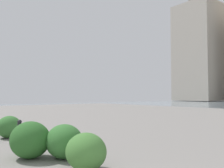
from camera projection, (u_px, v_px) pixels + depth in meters
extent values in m
cube|color=#B2A899|center=(200.00, 53.00, 71.75)|extent=(11.84, 11.87, 28.23)
cube|color=gray|center=(199.00, 2.00, 72.47)|extent=(4.26, 4.27, 2.40)
cylinder|color=#232328|center=(19.00, 135.00, 7.19)|extent=(0.12, 0.12, 0.68)
sphere|color=#232328|center=(20.00, 122.00, 7.21)|extent=(0.13, 0.13, 0.13)
ellipsoid|color=#477F38|center=(86.00, 152.00, 4.87)|extent=(0.89, 0.80, 0.76)
ellipsoid|color=#387533|center=(9.00, 127.00, 8.61)|extent=(0.92, 0.83, 0.78)
ellipsoid|color=#2D6628|center=(30.00, 140.00, 5.83)|extent=(1.04, 0.94, 0.88)
ellipsoid|color=#387533|center=(64.00, 141.00, 5.81)|extent=(0.96, 0.87, 0.82)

